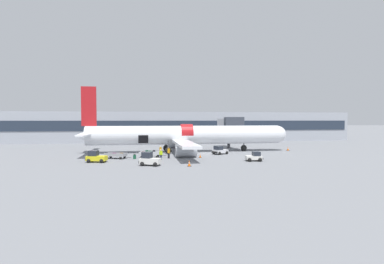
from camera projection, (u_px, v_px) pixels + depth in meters
name	position (u px, v px, depth m)	size (l,w,h in m)	color
ground_plane	(204.00, 154.00, 52.35)	(500.00, 500.00, 0.00)	slate
terminal_strip	(181.00, 127.00, 84.01)	(95.81, 10.43, 8.06)	#9EA3AD
jet_bridge_stub	(230.00, 126.00, 61.62)	(3.71, 8.70, 6.49)	#4C4C51
airplane	(184.00, 136.00, 54.97)	(39.22, 31.31, 11.73)	white
baggage_tug_lead	(254.00, 157.00, 43.04)	(2.48, 2.14, 1.37)	silver
baggage_tug_mid	(96.00, 157.00, 41.74)	(3.02, 2.20, 1.64)	yellow
baggage_tug_rear	(150.00, 160.00, 38.70)	(2.96, 2.35, 1.78)	silver
baggage_tug_spare	(220.00, 151.00, 51.54)	(3.00, 2.63, 1.43)	silver
baggage_cart_loading	(150.00, 154.00, 46.94)	(4.31, 2.18, 1.15)	#B7BABF
baggage_cart_queued	(116.00, 156.00, 45.71)	(4.18, 2.53, 0.93)	#999BA0
ground_crew_loader_a	(161.00, 150.00, 49.82)	(0.50, 0.50, 1.58)	#1E2338
ground_crew_loader_b	(169.00, 152.00, 46.04)	(0.49, 0.60, 1.73)	black
ground_crew_driver	(161.00, 154.00, 44.23)	(0.52, 0.48, 1.56)	#1E2338
suitcase_on_tarmac_upright	(135.00, 157.00, 45.24)	(0.44, 0.22, 0.75)	#14472D
safety_cone_nose	(288.00, 149.00, 57.78)	(0.57, 0.57, 0.69)	black
safety_cone_engine_left	(189.00, 163.00, 38.16)	(0.51, 0.51, 0.78)	black
safety_cone_wingtip	(200.00, 155.00, 46.88)	(0.43, 0.43, 0.74)	black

